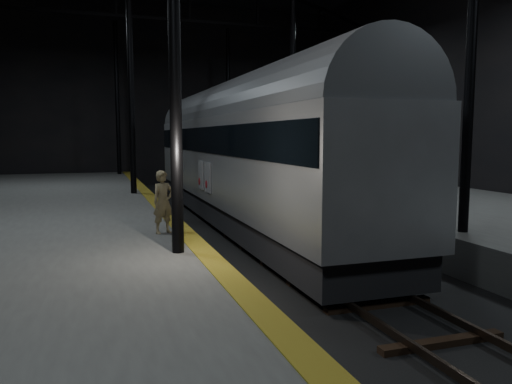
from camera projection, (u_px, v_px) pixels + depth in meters
name	position (u px, v px, depth m)	size (l,w,h in m)	color
ground	(276.00, 247.00, 15.98)	(44.00, 44.00, 0.00)	black
platform_left	(19.00, 248.00, 13.60)	(9.00, 43.80, 1.00)	#4B4B49
platform_right	(468.00, 219.00, 18.26)	(9.00, 43.80, 1.00)	#4B4B49
tactile_strip	(174.00, 221.00, 14.86)	(0.50, 43.80, 0.01)	brown
track	(276.00, 245.00, 15.97)	(2.40, 43.00, 0.24)	#3F3328
train	(241.00, 147.00, 19.43)	(3.12, 20.88, 5.58)	#9FA2A7
woman	(163.00, 202.00, 12.98)	(0.60, 0.39, 1.64)	#918059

